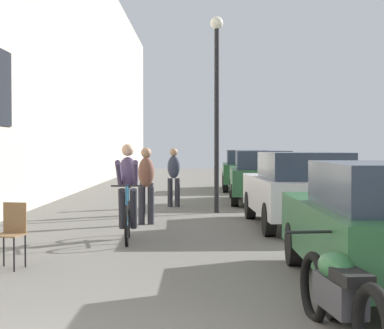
# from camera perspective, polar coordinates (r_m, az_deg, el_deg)

# --- Properties ---
(building_facade_left) EXTENTS (0.54, 68.00, 9.81)m
(building_facade_left) POSITION_cam_1_polar(r_m,az_deg,el_deg) (19.00, -13.85, 11.38)
(building_facade_left) COLOR #B7AD99
(building_facade_left) RESTS_ON ground_plane
(cafe_chair_mid_toward_wall) EXTENTS (0.45, 0.45, 0.89)m
(cafe_chair_mid_toward_wall) POSITION_cam_1_polar(r_m,az_deg,el_deg) (9.10, -15.82, -5.66)
(cafe_chair_mid_toward_wall) COLOR black
(cafe_chair_mid_toward_wall) RESTS_ON ground_plane
(cyclist_on_bicycle) EXTENTS (0.52, 1.76, 1.74)m
(cyclist_on_bicycle) POSITION_cam_1_polar(r_m,az_deg,el_deg) (11.38, -5.76, -2.69)
(cyclist_on_bicycle) COLOR black
(cyclist_on_bicycle) RESTS_ON ground_plane
(pedestrian_near) EXTENTS (0.38, 0.30, 1.64)m
(pedestrian_near) POSITION_cam_1_polar(r_m,az_deg,el_deg) (13.63, -4.12, -1.49)
(pedestrian_near) COLOR #26262D
(pedestrian_near) RESTS_ON ground_plane
(pedestrian_mid) EXTENTS (0.37, 0.28, 1.60)m
(pedestrian_mid) POSITION_cam_1_polar(r_m,az_deg,el_deg) (15.62, -4.08, -1.20)
(pedestrian_mid) COLOR #26262D
(pedestrian_mid) RESTS_ON ground_plane
(pedestrian_far) EXTENTS (0.35, 0.26, 1.62)m
(pedestrian_far) POSITION_cam_1_polar(r_m,az_deg,el_deg) (17.60, -1.65, -0.84)
(pedestrian_far) COLOR #26262D
(pedestrian_far) RESTS_ON ground_plane
(street_lamp) EXTENTS (0.32, 0.32, 4.90)m
(street_lamp) POSITION_cam_1_polar(r_m,az_deg,el_deg) (16.04, 2.22, 6.78)
(street_lamp) COLOR black
(street_lamp) RESTS_ON ground_plane
(parked_car_nearest) EXTENTS (1.78, 4.18, 1.49)m
(parked_car_nearest) POSITION_cam_1_polar(r_m,az_deg,el_deg) (7.72, 16.62, -5.07)
(parked_car_nearest) COLOR #23512D
(parked_car_nearest) RESTS_ON ground_plane
(parked_car_second) EXTENTS (1.97, 4.41, 1.55)m
(parked_car_second) POSITION_cam_1_polar(r_m,az_deg,el_deg) (13.30, 9.54, -2.11)
(parked_car_second) COLOR #B7B7BC
(parked_car_second) RESTS_ON ground_plane
(parked_car_third) EXTENTS (1.96, 4.40, 1.54)m
(parked_car_third) POSITION_cam_1_polar(r_m,az_deg,el_deg) (19.04, 6.20, -1.00)
(parked_car_third) COLOR #23512D
(parked_car_third) RESTS_ON ground_plane
(parked_car_fourth) EXTENTS (1.94, 4.36, 1.53)m
(parked_car_fourth) POSITION_cam_1_polar(r_m,az_deg,el_deg) (24.53, 4.87, -0.43)
(parked_car_fourth) COLOR #23512D
(parked_car_fourth) RESTS_ON ground_plane
(parked_motorcycle) EXTENTS (0.62, 2.14, 0.92)m
(parked_motorcycle) POSITION_cam_1_polar(r_m,az_deg,el_deg) (5.68, 13.09, -11.20)
(parked_motorcycle) COLOR black
(parked_motorcycle) RESTS_ON ground_plane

